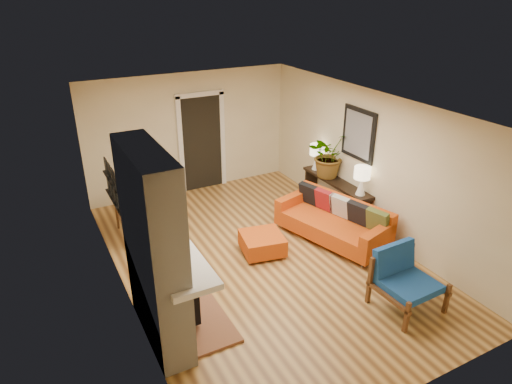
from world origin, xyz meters
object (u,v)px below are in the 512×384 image
Objects in this scene: console_table at (336,188)px; houseplant at (329,154)px; sofa at (335,221)px; lamp_far at (317,154)px; ottoman at (262,243)px; lamp_near at (362,177)px; blue_chair at (403,276)px; dining_table at (139,206)px.

houseplant is (-0.01, 0.30, 0.60)m from console_table.
lamp_far reaches higher than sofa.
houseplant reaches higher than sofa.
lamp_near is (1.98, -0.11, 0.86)m from ottoman.
lamp_far is (0.00, 0.70, 0.49)m from console_table.
lamp_near is at bearing -90.00° from lamp_far.
console_table is (1.98, 0.60, 0.38)m from ottoman.
blue_chair is 1.62× the size of lamp_near.
blue_chair is 3.22m from houseplant.
console_table is 0.86m from lamp_near.
sofa is 1.46m from houseplant.
dining_table is (-2.78, 3.75, 0.11)m from blue_chair.
lamp_near is (3.65, -1.73, 0.48)m from dining_table.
lamp_near is 1.41m from lamp_far.
houseplant reaches higher than lamp_near.
houseplant reaches higher than blue_chair.
blue_chair is at bearing -105.77° from houseplant.
blue_chair is 4.67m from dining_table.
dining_table reaches higher than console_table.
dining_table is 3.07× the size of lamp_far.
lamp_far is (3.65, -0.32, 0.48)m from dining_table.
sofa is at bearing -6.57° from ottoman.
console_table is at bearing 72.41° from blue_chair.
lamp_near is (0.58, 0.06, 0.71)m from sofa.
sofa is 1.33× the size of dining_table.
sofa is 1.42m from ottoman.
blue_chair is 0.53× the size of dining_table.
dining_table is at bearing 149.85° from sofa.
ottoman is at bearing -44.26° from dining_table.
dining_table is 3.69m from lamp_far.
houseplant is at bearing 74.23° from blue_chair.
sofa is at bearing -30.15° from dining_table.
console_table is 2.03× the size of houseplant.
houseplant is (-0.01, 1.01, 0.12)m from lamp_near.
ottoman is at bearing -163.10° from console_table.
ottoman is 2.53m from lamp_far.
sofa is at bearing -174.42° from lamp_near.
blue_chair reaches higher than ottoman.
houseplant is at bearing 91.92° from console_table.
blue_chair is 2.27m from lamp_near.
ottoman is 2.38m from houseplant.
console_table is 0.85m from lamp_far.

